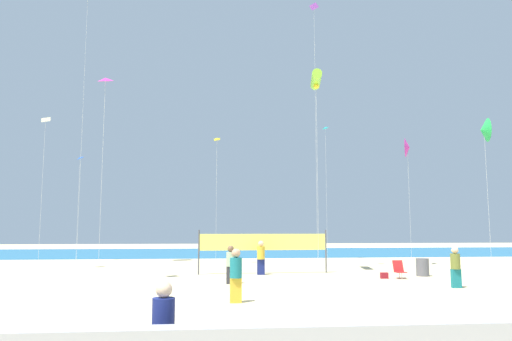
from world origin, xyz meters
TOP-DOWN VIEW (x-y plane):
  - ground_plane at (0.00, 0.00)m, footprint 120.00×120.00m
  - ocean_band at (0.00, 32.01)m, footprint 120.00×20.00m
  - mother_figure at (-2.49, -10.19)m, footprint 0.37×0.37m
  - beachgoer_olive_shirt at (8.69, 1.32)m, footprint 0.39×0.39m
  - beachgoer_mustard_shirt at (1.16, 7.89)m, footprint 0.41×0.41m
  - beachgoer_sage_shirt at (-0.69, 3.78)m, footprint 0.39×0.39m
  - beachgoer_teal_shirt at (-0.79, -1.78)m, footprint 0.41×0.41m
  - folding_beach_chair at (7.82, 5.27)m, footprint 0.52×0.65m
  - trash_barrel at (9.50, 6.27)m, footprint 0.66×0.66m
  - volleyball_net at (1.38, 8.49)m, footprint 7.22×0.49m
  - beach_handbag at (7.05, 5.29)m, footprint 0.38×0.19m
  - kite_lime_tube at (4.51, 8.61)m, footprint 0.97×2.43m
  - kite_violet_diamond at (4.91, 10.62)m, footprint 0.53×0.54m
  - kite_magenta_diamond at (-6.77, 4.97)m, footprint 0.76×0.78m
  - kite_blue_diamond at (-11.61, 19.86)m, footprint 0.50×0.50m
  - kite_magenta_delta at (11.68, 12.63)m, footprint 0.86×1.30m
  - kite_cyan_diamond at (7.66, 19.18)m, footprint 0.58×0.58m
  - kite_yellow_diamond at (-1.13, 15.17)m, footprint 0.63×0.63m
  - kite_white_diamond at (-11.73, 11.90)m, footprint 0.73×0.73m
  - kite_green_delta at (12.54, 4.97)m, footprint 0.64×1.28m

SIDE VIEW (x-z plane):
  - ground_plane at x=0.00m, z-range 0.00..0.00m
  - ocean_band at x=0.00m, z-range 0.00..0.01m
  - beach_handbag at x=7.05m, z-range 0.00..0.30m
  - trash_barrel at x=9.50m, z-range 0.00..0.92m
  - folding_beach_chair at x=7.82m, z-range 0.02..0.91m
  - mother_figure at x=-2.49m, z-range 0.06..1.69m
  - beachgoer_sage_shirt at x=-0.69m, z-range 0.06..1.77m
  - beachgoer_olive_shirt at x=8.69m, z-range 0.06..1.77m
  - beachgoer_teal_shirt at x=-0.79m, z-range 0.06..1.86m
  - beachgoer_mustard_shirt at x=1.16m, z-range 0.06..1.88m
  - volleyball_net at x=1.38m, z-range 0.43..2.83m
  - kite_green_delta at x=12.54m, z-range 3.47..11.66m
  - kite_blue_diamond at x=-11.61m, z-range 3.67..11.73m
  - kite_magenta_delta at x=11.68m, z-range 3.61..12.17m
  - kite_yellow_diamond at x=-1.13m, z-range 4.07..12.91m
  - kite_white_diamond at x=-11.73m, z-range 4.36..13.70m
  - kite_magenta_diamond at x=-6.77m, z-range 4.65..14.48m
  - kite_cyan_diamond at x=7.66m, z-range 4.81..15.47m
  - kite_lime_tube at x=4.51m, z-range 5.41..16.84m
  - kite_violet_diamond at x=4.91m, z-range 7.58..24.40m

